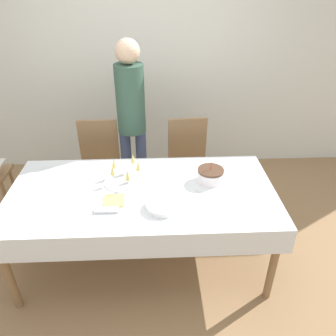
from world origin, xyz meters
The scene contains 12 objects.
ground_plane centered at (0.00, 0.00, 0.00)m, with size 12.00×12.00×0.00m, color #93704C.
wall_back centered at (0.00, 1.78, 1.35)m, with size 8.00×0.05×2.70m.
dining_table centered at (0.00, 0.00, 0.65)m, with size 2.10×1.03×0.75m.
dining_chair_far_left centered at (-0.47, 0.83, 0.53)m, with size 0.43×0.43×0.96m.
dining_chair_far_right centered at (0.46, 0.83, 0.53)m, with size 0.45×0.45×0.96m.
birthday_cake centered at (0.56, 0.11, 0.81)m, with size 0.21×0.21×0.18m.
champagne_tray centered at (-0.13, 0.15, 0.82)m, with size 0.38×0.38×0.18m.
plate_stack_main centered at (0.16, -0.23, 0.78)m, with size 0.25×0.25×0.04m.
cake_knife centered at (0.56, -0.09, 0.76)m, with size 0.28×0.14×0.00m.
fork_pile centered at (-0.25, -0.25, 0.76)m, with size 0.17×0.06×0.02m.
napkin_pile centered at (-0.20, -0.13, 0.76)m, with size 0.15×0.15×0.01m.
person_standing centered at (-0.12, 0.94, 1.05)m, with size 0.28×0.28×1.73m.
Camera 1 is at (0.11, -2.12, 2.24)m, focal length 35.00 mm.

